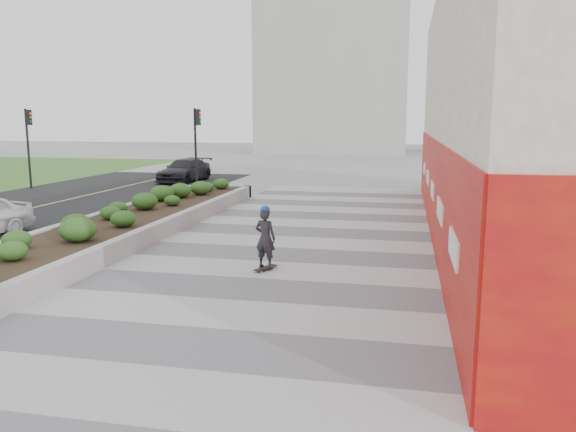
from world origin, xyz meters
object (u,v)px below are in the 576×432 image
Objects in this scene: traffic_signal_far at (28,136)px; car_dark at (185,170)px; planter at (131,220)px; traffic_signal_near at (197,137)px; skateboarder at (265,238)px.

traffic_signal_far is 8.58m from car_dark.
planter is 15.60m from car_dark.
traffic_signal_near is 15.95m from skateboarder.
planter is 4.29× the size of traffic_signal_near.
skateboarder is (7.11, -14.15, -1.95)m from traffic_signal_near.
car_dark is (6.65, 5.00, -2.10)m from traffic_signal_far.
car_dark is at bearing 105.91° from planter.
traffic_signal_near and traffic_signal_far have the same top height.
planter is 15.00m from traffic_signal_far.
traffic_signal_near is at bearing -55.89° from car_dark.
planter is 6.51m from skateboarder.
traffic_signal_far reaches higher than car_dark.
skateboarder reaches higher than planter.
traffic_signal_near is (-1.73, 10.50, 2.34)m from planter.
traffic_signal_near is 9.21m from traffic_signal_far.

